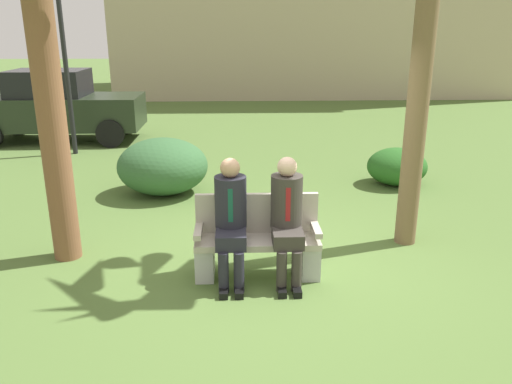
# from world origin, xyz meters

# --- Properties ---
(ground_plane) EXTENTS (80.00, 80.00, 0.00)m
(ground_plane) POSITION_xyz_m (0.00, 0.00, 0.00)
(ground_plane) COLOR #4F6B32
(park_bench) EXTENTS (1.36, 0.44, 0.90)m
(park_bench) POSITION_xyz_m (-0.24, -0.19, 0.40)
(park_bench) COLOR #B7AD9E
(park_bench) RESTS_ON ground
(seated_man_left) EXTENTS (0.34, 0.72, 1.35)m
(seated_man_left) POSITION_xyz_m (-0.52, -0.30, 0.75)
(seated_man_left) COLOR #23232D
(seated_man_left) RESTS_ON ground
(seated_man_right) EXTENTS (0.34, 0.72, 1.35)m
(seated_man_right) POSITION_xyz_m (0.08, -0.30, 0.75)
(seated_man_right) COLOR #38332D
(seated_man_right) RESTS_ON ground
(shrub_near_bench) EXTENTS (1.48, 1.35, 0.92)m
(shrub_near_bench) POSITION_xyz_m (-1.67, 2.78, 0.46)
(shrub_near_bench) COLOR #345F34
(shrub_near_bench) RESTS_ON ground
(shrub_mid_lawn) EXTENTS (1.03, 0.95, 0.65)m
(shrub_mid_lawn) POSITION_xyz_m (2.34, 3.12, 0.32)
(shrub_mid_lawn) COLOR #265C1F
(shrub_mid_lawn) RESTS_ON ground
(parked_car_near) EXTENTS (3.90, 1.70, 1.68)m
(parked_car_near) POSITION_xyz_m (-4.72, 6.98, 0.84)
(parked_car_near) COLOR #232D1E
(parked_car_near) RESTS_ON ground
(street_lamp) EXTENTS (0.24, 0.24, 3.90)m
(street_lamp) POSITION_xyz_m (-3.97, 5.64, 2.37)
(street_lamp) COLOR black
(street_lamp) RESTS_ON ground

